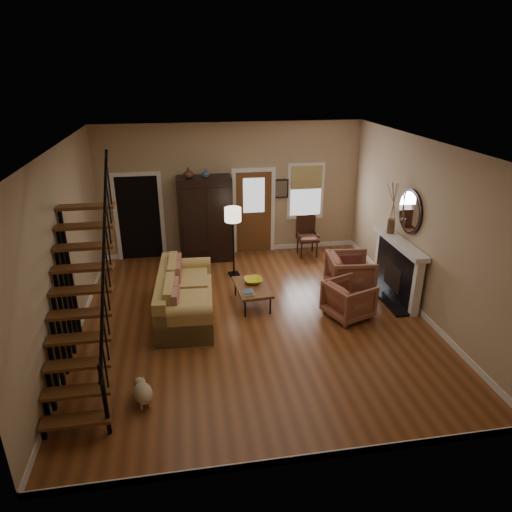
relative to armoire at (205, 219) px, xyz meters
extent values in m
plane|color=brown|center=(0.70, -3.15, -1.05)|extent=(7.00, 7.00, 0.00)
plane|color=white|center=(0.70, -3.15, 2.25)|extent=(7.00, 7.00, 0.00)
cube|color=tan|center=(0.70, 0.35, 0.60)|extent=(6.50, 0.04, 3.30)
cube|color=tan|center=(-2.55, -3.15, 0.60)|extent=(0.04, 7.00, 3.30)
cube|color=tan|center=(3.95, -3.15, 0.60)|extent=(0.04, 7.00, 3.30)
cube|color=black|center=(-1.60, 0.50, 0.00)|extent=(1.00, 0.36, 2.10)
cube|color=brown|center=(1.25, 0.33, 0.00)|extent=(0.90, 0.06, 2.10)
cube|color=silver|center=(2.60, 0.32, 0.50)|extent=(0.96, 0.06, 1.46)
cube|color=black|center=(3.83, -2.65, -0.48)|extent=(0.24, 1.60, 1.15)
cube|color=white|center=(3.77, -2.65, 0.15)|extent=(0.30, 1.95, 0.10)
cylinder|color=silver|center=(3.90, -2.65, 0.80)|extent=(0.05, 0.90, 0.90)
imported|color=#4C2619|center=(-0.35, -0.10, 1.17)|extent=(0.24, 0.24, 0.25)
imported|color=#334C60|center=(0.05, -0.10, 1.16)|extent=(0.20, 0.20, 0.21)
imported|color=yellow|center=(0.80, -2.40, -0.59)|extent=(0.37, 0.37, 0.09)
imported|color=brown|center=(2.51, -3.33, -0.69)|extent=(1.02, 1.01, 0.73)
imported|color=brown|center=(2.90, -2.34, -0.62)|extent=(1.02, 1.00, 0.85)
camera|label=1|loc=(-0.52, -10.69, 3.47)|focal=32.00mm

